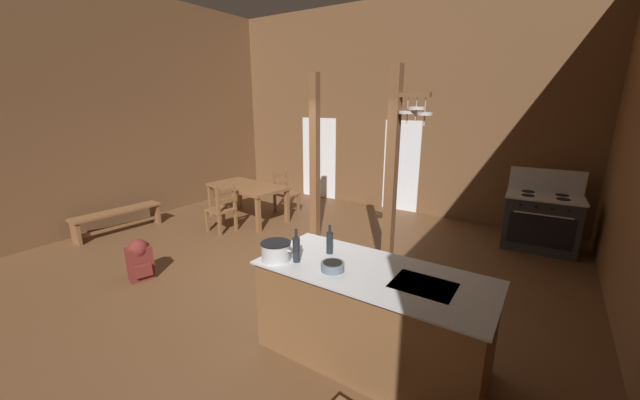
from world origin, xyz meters
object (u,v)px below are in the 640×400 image
at_px(kitchen_island, 371,316).
at_px(bench_along_left_wall, 118,217).
at_px(dining_table, 247,189).
at_px(backpack, 139,258).
at_px(mixing_bowl_on_counter, 333,266).
at_px(stove_range, 541,221).
at_px(ladderback_chair_near_window, 222,209).
at_px(stockpot_on_counter, 276,251).
at_px(ladderback_chair_by_post, 285,192).
at_px(bottle_tall_on_counter, 330,242).
at_px(bottle_short_on_counter, 296,249).

bearing_deg(kitchen_island, bench_along_left_wall, 173.90).
relative_size(dining_table, bench_along_left_wall, 1.12).
bearing_deg(backpack, mixing_bowl_on_counter, 1.45).
xyz_separation_m(stove_range, dining_table, (-5.32, -1.55, 0.17)).
bearing_deg(kitchen_island, mixing_bowl_on_counter, -149.68).
bearing_deg(ladderback_chair_near_window, backpack, -76.39).
xyz_separation_m(stockpot_on_counter, mixing_bowl_on_counter, (0.58, 0.10, -0.05)).
relative_size(stove_range, dining_table, 0.73).
bearing_deg(dining_table, mixing_bowl_on_counter, -36.30).
height_order(ladderback_chair_near_window, stockpot_on_counter, stockpot_on_counter).
height_order(ladderback_chair_by_post, stockpot_on_counter, stockpot_on_counter).
height_order(backpack, bottle_tall_on_counter, bottle_tall_on_counter).
xyz_separation_m(kitchen_island, stockpot_on_counter, (-0.90, -0.29, 0.56)).
xyz_separation_m(backpack, mixing_bowl_on_counter, (3.11, 0.08, 0.66)).
relative_size(stove_range, bottle_tall_on_counter, 4.32).
xyz_separation_m(dining_table, bottle_short_on_counter, (3.35, -2.78, 0.42)).
distance_m(kitchen_island, stove_range, 4.30).
height_order(dining_table, ladderback_chair_near_window, ladderback_chair_near_window).
xyz_separation_m(stove_range, backpack, (-4.69, -4.37, -0.17)).
relative_size(kitchen_island, bottle_short_on_counter, 6.44).
xyz_separation_m(kitchen_island, bottle_tall_on_counter, (-0.54, 0.13, 0.59)).
relative_size(ladderback_chair_near_window, backpack, 1.59).
bearing_deg(mixing_bowl_on_counter, ladderback_chair_by_post, 133.39).
distance_m(stove_range, mixing_bowl_on_counter, 4.60).
distance_m(ladderback_chair_near_window, bottle_short_on_counter, 3.79).
height_order(ladderback_chair_near_window, ladderback_chair_by_post, same).
xyz_separation_m(bench_along_left_wall, mixing_bowl_on_counter, (5.25, -0.78, 0.67)).
bearing_deg(bottle_short_on_counter, kitchen_island, 16.88).
relative_size(stove_range, ladderback_chair_near_window, 1.39).
bearing_deg(bottle_short_on_counter, ladderback_chair_by_post, 129.71).
bearing_deg(bottle_tall_on_counter, ladderback_chair_near_window, 154.74).
bearing_deg(stove_range, dining_table, -163.78).
height_order(kitchen_island, stockpot_on_counter, stockpot_on_counter).
bearing_deg(stockpot_on_counter, kitchen_island, 17.87).
xyz_separation_m(dining_table, stockpot_on_counter, (3.16, -2.85, 0.38)).
distance_m(dining_table, bottle_tall_on_counter, 4.29).
xyz_separation_m(stove_range, bottle_tall_on_counter, (-1.80, -3.98, 0.57)).
bearing_deg(bench_along_left_wall, backpack, -21.88).
height_order(dining_table, bench_along_left_wall, dining_table).
bearing_deg(stove_range, bottle_tall_on_counter, -114.35).
bearing_deg(ladderback_chair_near_window, kitchen_island, -23.74).
bearing_deg(mixing_bowl_on_counter, kitchen_island, 30.32).
bearing_deg(kitchen_island, stove_range, 72.99).
bearing_deg(backpack, bottle_short_on_counter, 1.05).
distance_m(bench_along_left_wall, bottle_short_on_counter, 4.99).
distance_m(stockpot_on_counter, mixing_bowl_on_counter, 0.60).
bearing_deg(backpack, bench_along_left_wall, 158.12).
xyz_separation_m(bench_along_left_wall, bottle_tall_on_counter, (5.03, -0.46, 0.75)).
distance_m(stove_range, dining_table, 5.54).
distance_m(kitchen_island, stockpot_on_counter, 1.10).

